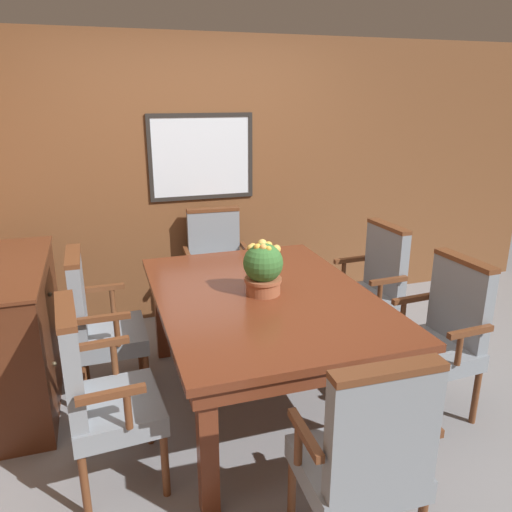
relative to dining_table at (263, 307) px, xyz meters
name	(u,v)px	position (x,y,z in m)	size (l,w,h in m)	color
ground_plane	(257,415)	(-0.09, -0.15, -0.68)	(14.00, 14.00, 0.00)	gray
wall_back	(197,182)	(-0.09, 1.58, 0.54)	(7.20, 0.08, 2.45)	brown
dining_table	(263,307)	(0.00, 0.00, 0.00)	(1.31, 1.84, 0.77)	maroon
chair_head_far	(216,263)	(0.01, 1.31, -0.13)	(0.57, 0.47, 1.02)	brown
chair_left_near	(98,390)	(-1.02, -0.44, -0.13)	(0.48, 0.57, 1.02)	brown
chair_right_far	(372,284)	(1.05, 0.44, -0.13)	(0.47, 0.57, 1.02)	brown
chair_right_near	(443,331)	(1.04, -0.42, -0.13)	(0.48, 0.57, 1.02)	brown
chair_head_near	(366,454)	(0.02, -1.27, -0.13)	(0.56, 0.46, 1.02)	brown
chair_left_far	(98,320)	(-1.01, 0.41, -0.13)	(0.45, 0.55, 1.02)	brown
potted_plant	(263,268)	(0.00, 0.00, 0.26)	(0.25, 0.25, 0.34)	#9E5638
sideboard_cabinet	(12,334)	(-1.55, 0.53, -0.21)	(0.53, 1.30, 0.95)	#512816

